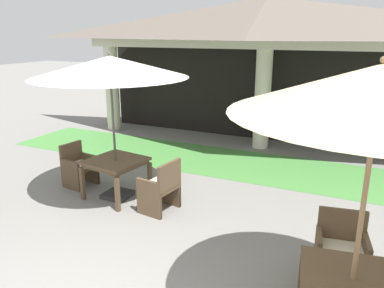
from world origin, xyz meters
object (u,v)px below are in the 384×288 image
Objects in this scene: patio_chair_mid_left_north at (341,252)px; patio_chair_near_foreground_east at (161,188)px; patio_table_near_foreground at (116,164)px; patio_umbrella_mid_left at (379,92)px; patio_chair_near_foreground_west at (79,167)px; patio_umbrella_near_foreground at (110,68)px; patio_table_mid_left at (352,287)px.

patio_chair_near_foreground_east is at bearing -23.69° from patio_chair_mid_left_north.
patio_chair_mid_left_north is at bearing -13.11° from patio_table_near_foreground.
patio_table_near_foreground is 5.03m from patio_umbrella_mid_left.
patio_umbrella_near_foreground is at bearing 90.00° from patio_chair_near_foreground_west.
patio_table_near_foreground is at bearing 90.00° from patio_chair_near_foreground_west.
patio_umbrella_mid_left is at bearing 90.00° from patio_table_mid_left.
patio_table_near_foreground is at bearing 90.00° from patio_chair_near_foreground_east.
patio_chair_mid_left_north reaches higher than patio_chair_near_foreground_west.
patio_umbrella_near_foreground reaches higher than patio_chair_near_foreground_west.
patio_table_near_foreground is 4.65m from patio_table_mid_left.
patio_umbrella_near_foreground is 2.29m from patio_chair_near_foreground_east.
patio_chair_mid_left_north is at bearing -96.31° from patio_chair_near_foreground_east.
patio_chair_near_foreground_east is at bearing -8.41° from patio_umbrella_near_foreground.
patio_chair_near_foreground_east reaches higher than patio_chair_mid_left_north.
patio_table_near_foreground is at bearing -63.43° from patio_umbrella_near_foreground.
patio_chair_near_foreground_west is 6.09m from patio_umbrella_mid_left.
patio_chair_mid_left_north is (3.03, -0.79, -0.01)m from patio_chair_near_foreground_east.
patio_chair_near_foreground_east is (1.06, -0.16, -2.03)m from patio_umbrella_near_foreground.
patio_table_near_foreground is 1.17× the size of patio_chair_near_foreground_east.
patio_table_mid_left is (4.24, -1.92, -1.84)m from patio_umbrella_near_foreground.
patio_chair_near_foreground_west is at bearing 171.59° from patio_table_near_foreground.
patio_umbrella_mid_left is at bearing -24.36° from patio_table_near_foreground.
patio_table_near_foreground is 1.20× the size of patio_chair_mid_left_north.
patio_umbrella_near_foreground is at bearing 116.57° from patio_table_near_foreground.
patio_chair_mid_left_north is (5.14, -1.11, 0.03)m from patio_chair_near_foreground_west.
patio_chair_mid_left_north is (-0.15, 0.97, -0.20)m from patio_table_mid_left.
patio_table_mid_left is 1.24× the size of patio_chair_mid_left_north.
patio_chair_near_foreground_west is 0.31× the size of patio_umbrella_mid_left.
patio_umbrella_near_foreground is 3.04× the size of patio_chair_mid_left_north.
patio_umbrella_mid_left is (3.18, -1.76, 2.14)m from patio_chair_near_foreground_east.
patio_table_near_foreground is at bearing 155.64° from patio_umbrella_mid_left.
patio_chair_near_foreground_west is 0.96× the size of patio_chair_mid_left_north.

